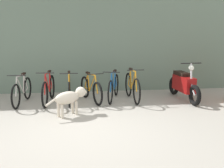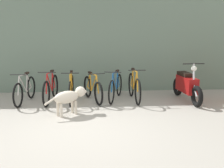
# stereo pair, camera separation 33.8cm
# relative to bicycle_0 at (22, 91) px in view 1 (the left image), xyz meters

# --- Properties ---
(ground_plane) EXTENTS (60.00, 60.00, 0.00)m
(ground_plane) POSITION_rel_bicycle_0_xyz_m (1.56, -2.13, -0.34)
(ground_plane) COLOR #9E998E
(shop_wall_back) EXTENTS (9.88, 0.20, 3.08)m
(shop_wall_back) POSITION_rel_bicycle_0_xyz_m (1.56, 1.37, 1.20)
(shop_wall_back) COLOR slate
(shop_wall_back) RESTS_ON ground
(bicycle_0) EXTENTS (0.46, 1.62, 0.83)m
(bicycle_0) POSITION_rel_bicycle_0_xyz_m (0.00, 0.00, 0.00)
(bicycle_0) COLOR black
(bicycle_0) RESTS_ON ground
(bicycle_1) EXTENTS (0.46, 1.69, 0.88)m
(bicycle_1) POSITION_rel_bicycle_0_xyz_m (0.69, 0.02, 0.02)
(bicycle_1) COLOR black
(bicycle_1) RESTS_ON ground
(bicycle_2) EXTENTS (0.46, 1.66, 0.85)m
(bicycle_2) POSITION_rel_bicycle_0_xyz_m (1.24, 0.02, 0.02)
(bicycle_2) COLOR black
(bicycle_2) RESTS_ON ground
(bicycle_3) EXTENTS (0.60, 1.52, 0.82)m
(bicycle_3) POSITION_rel_bicycle_0_xyz_m (1.82, 0.03, -0.01)
(bicycle_3) COLOR black
(bicycle_3) RESTS_ON ground
(bicycle_4) EXTENTS (0.59, 1.61, 0.85)m
(bicycle_4) POSITION_rel_bicycle_0_xyz_m (2.46, 0.14, 0.01)
(bicycle_4) COLOR black
(bicycle_4) RESTS_ON ground
(bicycle_5) EXTENTS (0.46, 1.67, 0.91)m
(bicycle_5) POSITION_rel_bicycle_0_xyz_m (2.97, 0.02, 0.03)
(bicycle_5) COLOR black
(bicycle_5) RESTS_ON ground
(motorcycle) EXTENTS (0.58, 1.84, 1.09)m
(motorcycle) POSITION_rel_bicycle_0_xyz_m (4.41, -0.12, 0.09)
(motorcycle) COLOR black
(motorcycle) RESTS_ON ground
(stray_dog) EXTENTS (0.93, 0.73, 0.62)m
(stray_dog) POSITION_rel_bicycle_0_xyz_m (1.29, -1.16, 0.08)
(stray_dog) COLOR beige
(stray_dog) RESTS_ON ground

